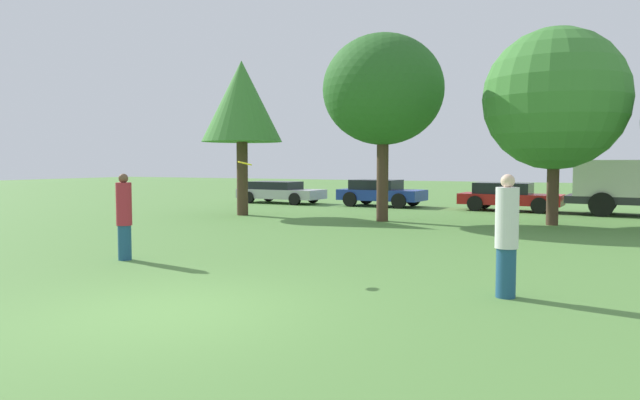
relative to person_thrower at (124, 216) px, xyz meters
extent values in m
plane|color=#54843D|center=(3.86, -2.97, -0.94)|extent=(120.00, 120.00, 0.00)
cylinder|color=navy|center=(0.00, 0.00, -0.57)|extent=(0.28, 0.28, 0.75)
cylinder|color=#A52633|center=(0.00, 0.00, 0.27)|extent=(0.33, 0.33, 0.92)
sphere|color=brown|center=(0.00, 0.00, 0.82)|extent=(0.20, 0.20, 0.20)
cylinder|color=navy|center=(7.92, 0.01, -0.56)|extent=(0.30, 0.30, 0.77)
cylinder|color=silver|center=(7.92, 0.01, 0.30)|extent=(0.35, 0.35, 0.94)
sphere|color=beige|center=(7.92, 0.01, 0.87)|extent=(0.21, 0.21, 0.21)
cylinder|color=yellow|center=(3.00, 0.16, 1.14)|extent=(0.28, 0.28, 0.11)
cylinder|color=#473323|center=(-3.81, 10.18, 0.52)|extent=(0.44, 0.44, 2.93)
cone|color=#3D7F33|center=(-3.81, 10.18, 3.59)|extent=(3.20, 3.20, 3.20)
cylinder|color=#473323|center=(2.07, 10.37, 0.81)|extent=(0.42, 0.42, 3.51)
ellipsoid|color=#286023|center=(2.07, 10.37, 3.75)|extent=(4.29, 4.29, 3.92)
cylinder|color=#473323|center=(7.66, 11.66, 0.52)|extent=(0.39, 0.39, 2.92)
sphere|color=#3D7F33|center=(7.66, 11.66, 3.27)|extent=(4.71, 4.71, 4.71)
cube|color=#B2B2B7|center=(-5.91, 16.88, -0.45)|extent=(4.59, 2.03, 0.48)
cube|color=black|center=(-6.25, 16.90, -0.02)|extent=(2.56, 1.71, 0.39)
cylinder|color=black|center=(-4.47, 17.70, -0.64)|extent=(0.62, 0.24, 0.61)
cylinder|color=black|center=(-4.56, 15.91, -0.64)|extent=(0.62, 0.24, 0.61)
cylinder|color=black|center=(-7.26, 17.85, -0.64)|extent=(0.62, 0.24, 0.61)
cylinder|color=black|center=(-7.35, 16.05, -0.64)|extent=(0.62, 0.24, 0.61)
cube|color=#1E389E|center=(-0.45, 17.15, -0.39)|extent=(4.12, 2.08, 0.51)
cube|color=black|center=(-0.76, 17.17, 0.10)|extent=(2.30, 1.76, 0.47)
cylinder|color=black|center=(0.84, 18.03, -0.59)|extent=(0.71, 0.21, 0.70)
cylinder|color=black|center=(0.75, 16.15, -0.59)|extent=(0.71, 0.21, 0.70)
cylinder|color=black|center=(-1.65, 18.15, -0.59)|extent=(0.71, 0.21, 0.70)
cylinder|color=black|center=(-1.75, 16.28, -0.59)|extent=(0.71, 0.21, 0.70)
cube|color=red|center=(5.52, 17.06, -0.43)|extent=(4.35, 1.91, 0.46)
cube|color=black|center=(5.21, 17.07, 0.04)|extent=(2.42, 1.61, 0.48)
cylinder|color=black|center=(6.89, 17.84, -0.61)|extent=(0.68, 0.21, 0.67)
cylinder|color=black|center=(6.80, 16.14, -0.61)|extent=(0.68, 0.21, 0.67)
cylinder|color=black|center=(4.25, 17.97, -0.61)|extent=(0.68, 0.21, 0.67)
cylinder|color=black|center=(4.16, 16.28, -0.61)|extent=(0.68, 0.21, 0.67)
cube|color=beige|center=(9.99, 16.85, 0.55)|extent=(3.87, 2.43, 1.43)
cylinder|color=black|center=(9.23, 18.00, -0.47)|extent=(0.96, 0.27, 0.95)
cylinder|color=black|center=(9.12, 15.77, -0.47)|extent=(0.96, 0.27, 0.95)
camera|label=1|loc=(9.29, -9.28, 1.15)|focal=32.67mm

